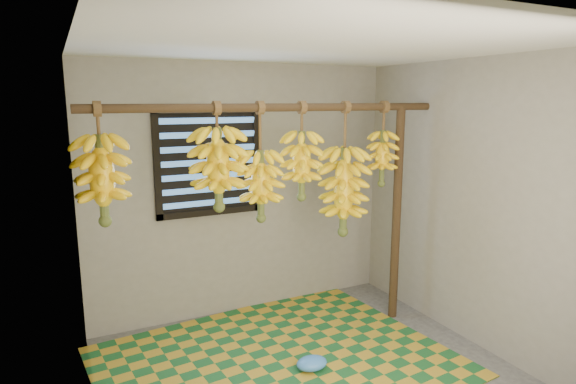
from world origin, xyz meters
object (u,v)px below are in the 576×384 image
support_post (397,216)px  banana_bunch_c (261,186)px  woven_mat (278,362)px  banana_bunch_a (102,180)px  banana_bunch_e (344,191)px  banana_bunch_f (382,158)px  banana_bunch_b (218,169)px  banana_bunch_d (302,165)px  plastic_bag (312,363)px

support_post → banana_bunch_c: banana_bunch_c is taller
woven_mat → banana_bunch_a: banana_bunch_a is taller
woven_mat → support_post: bearing=11.6°
woven_mat → banana_bunch_e: banana_bunch_e is taller
banana_bunch_a → banana_bunch_c: 1.18m
woven_mat → banana_bunch_a: bearing=166.8°
banana_bunch_f → woven_mat: bearing=-166.6°
banana_bunch_b → banana_bunch_d: same height
banana_bunch_f → banana_bunch_d: bearing=180.0°
banana_bunch_d → banana_bunch_f: size_ratio=1.07×
woven_mat → banana_bunch_f: size_ratio=3.52×
banana_bunch_b → banana_bunch_d: bearing=0.0°
banana_bunch_a → support_post: bearing=0.0°
banana_bunch_c → banana_bunch_d: same height
banana_bunch_d → banana_bunch_f: same height
plastic_bag → banana_bunch_d: banana_bunch_d is taller
banana_bunch_a → banana_bunch_b: same height
woven_mat → banana_bunch_e: bearing=19.9°
woven_mat → banana_bunch_d: 1.59m
banana_bunch_b → banana_bunch_f: same height
banana_bunch_d → banana_bunch_f: bearing=0.0°
banana_bunch_c → banana_bunch_f: bearing=0.0°
plastic_bag → banana_bunch_f: banana_bunch_f is taller
support_post → banana_bunch_f: bearing=180.0°
support_post → banana_bunch_f: banana_bunch_f is taller
plastic_bag → banana_bunch_d: bearing=71.9°
banana_bunch_d → banana_bunch_c: bearing=180.0°
banana_bunch_c → banana_bunch_d: size_ratio=1.18×
banana_bunch_d → support_post: bearing=0.0°
banana_bunch_d → banana_bunch_f: 0.81m
support_post → plastic_bag: 1.58m
banana_bunch_a → banana_bunch_d: size_ratio=1.04×
banana_bunch_b → plastic_bag: bearing=-42.3°
banana_bunch_a → banana_bunch_b: size_ratio=1.02×
plastic_bag → banana_bunch_c: (-0.20, 0.50, 1.33)m
support_post → woven_mat: bearing=-168.4°
banana_bunch_f → plastic_bag: bearing=-153.0°
plastic_bag → banana_bunch_e: size_ratio=0.22×
banana_bunch_a → banana_bunch_f: size_ratio=1.11×
support_post → woven_mat: (-1.35, -0.28, -0.99)m
banana_bunch_d → banana_bunch_e: (0.42, 0.00, -0.25)m
banana_bunch_d → banana_bunch_e: same height
plastic_bag → banana_bunch_a: banana_bunch_a is taller
banana_bunch_a → banana_bunch_b: 0.82m
woven_mat → banana_bunch_f: bearing=13.4°
banana_bunch_b → banana_bunch_d: size_ratio=1.02×
banana_bunch_c → banana_bunch_d: bearing=0.0°
woven_mat → plastic_bag: plastic_bag is taller
banana_bunch_a → banana_bunch_d: same height
plastic_bag → banana_bunch_d: (0.16, 0.50, 1.47)m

